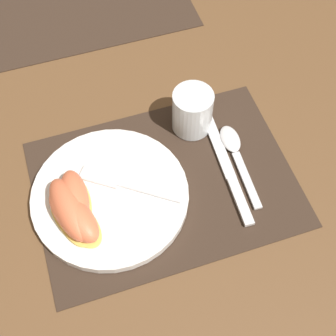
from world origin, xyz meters
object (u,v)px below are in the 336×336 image
at_px(knife, 228,171).
at_px(citrus_wedge_0, 74,196).
at_px(plate, 110,195).
at_px(citrus_wedge_1, 70,210).
at_px(juice_glass, 192,113).
at_px(spoon, 234,149).
at_px(fork, 123,183).
at_px(citrus_wedge_2, 74,216).

xyz_separation_m(knife, citrus_wedge_0, (-0.26, 0.02, 0.03)).
distance_m(plate, citrus_wedge_1, 0.08).
bearing_deg(knife, juice_glass, 103.28).
xyz_separation_m(plate, citrus_wedge_1, (-0.07, -0.02, 0.03)).
xyz_separation_m(plate, knife, (0.21, -0.01, -0.01)).
height_order(juice_glass, citrus_wedge_1, juice_glass).
bearing_deg(plate, spoon, 5.37).
height_order(plate, knife, plate).
bearing_deg(citrus_wedge_1, fork, 18.20).
distance_m(citrus_wedge_0, citrus_wedge_2, 0.04).
bearing_deg(juice_glass, plate, -151.02).
bearing_deg(plate, knife, -4.04).
bearing_deg(citrus_wedge_2, knife, 3.83).
bearing_deg(spoon, citrus_wedge_0, -176.20).
distance_m(plate, juice_glass, 0.21).
xyz_separation_m(knife, citrus_wedge_1, (-0.28, -0.01, 0.03)).
bearing_deg(citrus_wedge_0, knife, -3.80).
bearing_deg(plate, citrus_wedge_0, 177.12).
xyz_separation_m(plate, fork, (0.03, 0.01, 0.01)).
distance_m(juice_glass, citrus_wedge_0, 0.26).
height_order(knife, spoon, spoon).
distance_m(juice_glass, citrus_wedge_1, 0.28).
xyz_separation_m(fork, citrus_wedge_1, (-0.09, -0.03, 0.02)).
relative_size(citrus_wedge_1, citrus_wedge_2, 1.01).
bearing_deg(spoon, plate, -174.63).
bearing_deg(citrus_wedge_0, citrus_wedge_2, -103.06).
bearing_deg(plate, citrus_wedge_2, -152.77).
relative_size(plate, citrus_wedge_2, 2.01).
xyz_separation_m(plate, citrus_wedge_2, (-0.06, -0.03, 0.03)).
xyz_separation_m(knife, citrus_wedge_2, (-0.27, -0.02, 0.03)).
relative_size(spoon, citrus_wedge_2, 1.33).
distance_m(spoon, citrus_wedge_0, 0.29).
bearing_deg(citrus_wedge_1, knife, 1.37).
bearing_deg(fork, citrus_wedge_0, -175.29).
bearing_deg(spoon, citrus_wedge_2, -169.57).
relative_size(fork, citrus_wedge_2, 1.19).
bearing_deg(fork, citrus_wedge_1, -161.80).
relative_size(knife, spoon, 1.30).
xyz_separation_m(knife, spoon, (0.03, 0.04, 0.00)).
bearing_deg(citrus_wedge_0, juice_glass, 22.38).
relative_size(citrus_wedge_0, citrus_wedge_2, 0.81).
distance_m(fork, citrus_wedge_0, 0.08).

